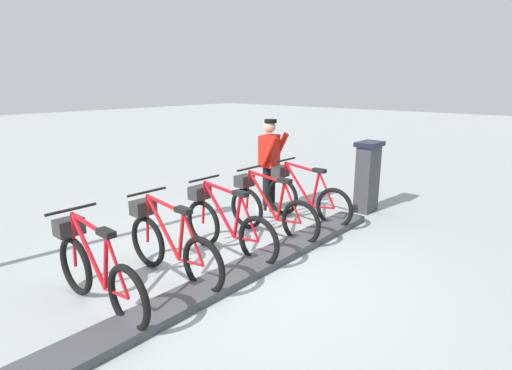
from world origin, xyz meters
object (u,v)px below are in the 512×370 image
bike_docked_4 (95,270)px  worker_near_rack (270,161)px  bike_docked_0 (303,196)px  payment_kiosk (367,176)px  bike_docked_3 (169,244)px  bike_docked_1 (268,208)px  bike_docked_2 (225,224)px

bike_docked_4 → worker_near_rack: bearing=-77.9°
bike_docked_0 → bike_docked_4: size_ratio=1.00×
payment_kiosk → bike_docked_3: bearing=81.8°
bike_docked_1 → bike_docked_2: same height
payment_kiosk → bike_docked_4: size_ratio=0.74×
bike_docked_0 → bike_docked_2: (0.00, 1.86, 0.00)m
bike_docked_0 → bike_docked_4: 3.72m
bike_docked_1 → bike_docked_4: (0.00, 2.79, 0.00)m
bike_docked_1 → bike_docked_3: size_ratio=1.00×
bike_docked_2 → payment_kiosk: bearing=-100.7°
bike_docked_1 → bike_docked_4: same height
payment_kiosk → bike_docked_4: bearing=83.3°
bike_docked_0 → bike_docked_2: size_ratio=1.00×
bike_docked_0 → bike_docked_2: bearing=90.0°
bike_docked_2 → worker_near_rack: worker_near_rack is taller
bike_docked_1 → bike_docked_2: size_ratio=1.00×
worker_near_rack → bike_docked_1: bearing=128.7°
payment_kiosk → worker_near_rack: 1.77m
bike_docked_2 → bike_docked_3: same height
bike_docked_1 → worker_near_rack: bearing=-51.3°
bike_docked_3 → worker_near_rack: size_ratio=1.04×
payment_kiosk → bike_docked_4: payment_kiosk is taller
bike_docked_4 → payment_kiosk: bearing=-96.7°
payment_kiosk → bike_docked_1: bearing=74.8°
bike_docked_0 → bike_docked_3: same height
bike_docked_4 → bike_docked_0: bearing=-90.0°
bike_docked_0 → bike_docked_3: (0.00, 2.79, 0.00)m
bike_docked_1 → worker_near_rack: (0.82, -1.02, 0.48)m
bike_docked_1 → bike_docked_2: (0.00, 0.93, 0.00)m
bike_docked_2 → bike_docked_4: 1.86m
bike_docked_0 → bike_docked_3: size_ratio=1.00×
payment_kiosk → bike_docked_0: size_ratio=0.74×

